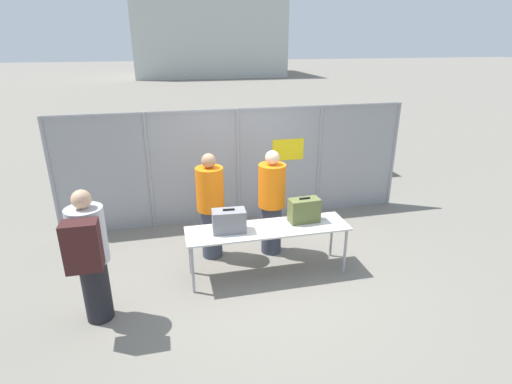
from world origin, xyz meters
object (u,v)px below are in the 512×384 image
Objects in this scene: suitcase_grey at (229,221)px; utility_trailer at (315,158)px; suitcase_olive at (304,210)px; security_worker_far at (211,205)px; inspection_table at (268,231)px; security_worker_near at (272,201)px; traveler_hooded at (89,254)px.

suitcase_grey is 0.11× the size of utility_trailer.
security_worker_far is at bearing 154.93° from suitcase_olive.
inspection_table is 1.01m from security_worker_far.
utility_trailer is (2.36, 4.22, -0.27)m from inspection_table.
security_worker_near is (0.77, 0.59, -0.02)m from suitcase_grey.
suitcase_olive is (0.56, 0.09, 0.23)m from inspection_table.
security_worker_far is (-0.72, 0.69, 0.19)m from inspection_table.
suitcase_olive is 1.42m from security_worker_far.
security_worker_near is (0.22, 0.61, 0.19)m from inspection_table.
traveler_hooded is (-1.71, -0.59, 0.04)m from suitcase_grey.
suitcase_olive is 2.90m from traveler_hooded.
security_worker_near is at bearing 70.04° from inspection_table.
suitcase_olive is at bearing -113.52° from utility_trailer.
security_worker_far reaches higher than suitcase_grey.
traveler_hooded is 6.67m from utility_trailer.
suitcase_olive reaches higher than utility_trailer.
traveler_hooded reaches higher than suitcase_grey.
security_worker_near is (2.48, 1.17, -0.06)m from traveler_hooded.
utility_trailer is (2.14, 3.61, -0.46)m from security_worker_near.
security_worker_far is (-1.28, 0.60, -0.04)m from suitcase_olive.
security_worker_near reaches higher than utility_trailer.
security_worker_near is 4.22m from utility_trailer.
traveler_hooded is 1.00× the size of security_worker_near.
utility_trailer is at bearing 60.76° from inspection_table.
suitcase_olive reaches higher than suitcase_grey.
security_worker_near is 1.00× the size of security_worker_far.
utility_trailer is at bearing -155.50° from security_worker_far.
suitcase_grey is 1.04× the size of suitcase_olive.
suitcase_grey is 0.28× the size of security_worker_far.
security_worker_near reaches higher than suitcase_grey.
suitcase_olive is 0.27× the size of security_worker_far.
traveler_hooded is (-2.26, -0.57, 0.25)m from inspection_table.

